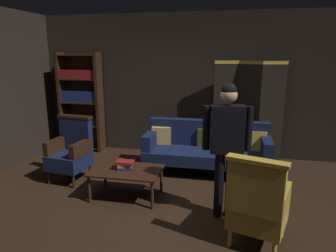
{
  "coord_description": "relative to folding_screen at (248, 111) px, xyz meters",
  "views": [
    {
      "loc": [
        0.92,
        -3.61,
        2.04
      ],
      "look_at": [
        0.0,
        0.8,
        0.95
      ],
      "focal_mm": 32.43,
      "sensor_mm": 36.0,
      "label": 1
    }
  ],
  "objects": [
    {
      "name": "ground_plane",
      "position": [
        -1.24,
        -2.15,
        -0.99
      ],
      "size": [
        10.0,
        10.0,
        0.0
      ],
      "primitive_type": "plane",
      "color": "black"
    },
    {
      "name": "back_wall",
      "position": [
        -1.24,
        0.3,
        0.41
      ],
      "size": [
        7.2,
        0.1,
        2.8
      ],
      "primitive_type": "cube",
      "color": "black",
      "rests_on": "ground_plane"
    },
    {
      "name": "folding_screen",
      "position": [
        0.0,
        0.0,
        0.0
      ],
      "size": [
        1.29,
        0.27,
        1.9
      ],
      "color": "black",
      "rests_on": "ground_plane"
    },
    {
      "name": "bookshelf",
      "position": [
        -3.39,
        0.05,
        0.09
      ],
      "size": [
        0.9,
        0.32,
        2.05
      ],
      "color": "black",
      "rests_on": "ground_plane"
    },
    {
      "name": "velvet_couch",
      "position": [
        -0.69,
        -0.69,
        -0.53
      ],
      "size": [
        2.12,
        0.78,
        0.88
      ],
      "color": "black",
      "rests_on": "ground_plane"
    },
    {
      "name": "coffee_table",
      "position": [
        -1.73,
        -1.91,
        -0.61
      ],
      "size": [
        1.0,
        0.64,
        0.42
      ],
      "color": "black",
      "rests_on": "ground_plane"
    },
    {
      "name": "armchair_gilt_accent",
      "position": [
        0.01,
        -2.71,
        -0.5
      ],
      "size": [
        0.72,
        0.72,
        1.04
      ],
      "color": "gold",
      "rests_on": "ground_plane"
    },
    {
      "name": "armchair_wing_left",
      "position": [
        -2.83,
        -1.48,
        -0.5
      ],
      "size": [
        0.65,
        0.64,
        1.04
      ],
      "color": "black",
      "rests_on": "ground_plane"
    },
    {
      "name": "standing_figure",
      "position": [
        -0.34,
        -2.17,
        0.04
      ],
      "size": [
        0.59,
        0.25,
        1.7
      ],
      "color": "black",
      "rests_on": "ground_plane"
    },
    {
      "name": "book_navy_cloth",
      "position": [
        -1.75,
        -1.9,
        -0.54
      ],
      "size": [
        0.24,
        0.19,
        0.04
      ],
      "primitive_type": "cube",
      "rotation": [
        0.0,
        0.0,
        0.24
      ],
      "color": "navy",
      "rests_on": "coffee_table"
    },
    {
      "name": "book_tan_leather",
      "position": [
        -1.75,
        -1.9,
        -0.5
      ],
      "size": [
        0.22,
        0.18,
        0.04
      ],
      "primitive_type": "cube",
      "rotation": [
        0.0,
        0.0,
        0.19
      ],
      "color": "#9E7A47",
      "rests_on": "book_navy_cloth"
    },
    {
      "name": "book_red_leather",
      "position": [
        -1.75,
        -1.9,
        -0.46
      ],
      "size": [
        0.25,
        0.17,
        0.04
      ],
      "primitive_type": "cube",
      "rotation": [
        0.0,
        0.0,
        0.02
      ],
      "color": "maroon",
      "rests_on": "book_tan_leather"
    }
  ]
}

